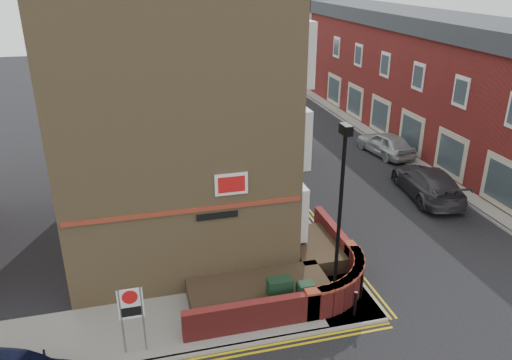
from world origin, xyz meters
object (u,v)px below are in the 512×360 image
Objects in this scene: silver_car_near at (290,149)px; lamppost at (339,218)px; utility_cabinet_large at (279,294)px; zone_sign at (131,309)px.

lamppost is at bearing -79.08° from silver_car_near.
zone_sign is at bearing -170.31° from utility_cabinet_large.
silver_car_near reaches higher than utility_cabinet_large.
utility_cabinet_large is 0.29× the size of silver_car_near.
lamppost reaches higher than utility_cabinet_large.
silver_car_near is (9.57, 14.51, -0.97)m from zone_sign.
zone_sign reaches higher than utility_cabinet_large.
utility_cabinet_large is at bearing 176.99° from lamppost.
silver_car_near is at bearing 70.43° from utility_cabinet_large.
lamppost is 5.25× the size of utility_cabinet_large.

